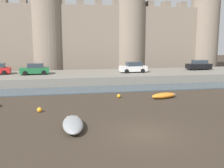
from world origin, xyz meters
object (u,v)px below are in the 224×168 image
Objects in this scene: rowboat_midflat_right at (73,124)px; car_quay_west at (133,67)px; mooring_buoy_near_channel at (39,110)px; car_quay_centre_east at (35,69)px; rowboat_foreground_right at (164,95)px; car_quay_centre_west at (199,65)px; mooring_buoy_off_centre at (119,96)px.

car_quay_west reaches higher than rowboat_midflat_right.
mooring_buoy_near_channel is 0.10× the size of car_quay_centre_east.
car_quay_centre_west is at bearing 50.27° from rowboat_foreground_right.
mooring_buoy_near_channel reaches higher than mooring_buoy_off_centre.
rowboat_midflat_right is 10.53m from mooring_buoy_off_centre.
mooring_buoy_off_centre is 12.84m from car_quay_west.
rowboat_foreground_right is at bearing -90.62° from car_quay_west.
rowboat_midflat_right is at bearing -77.99° from car_quay_centre_east.
car_quay_centre_east is at bearing 102.01° from rowboat_midflat_right.
mooring_buoy_off_centre is 0.10× the size of car_quay_centre_east.
car_quay_centre_west is (26.46, 1.11, 0.00)m from car_quay_centre_east.
rowboat_midflat_right is 12.80m from rowboat_foreground_right.
car_quay_west reaches higher than mooring_buoy_near_channel.
rowboat_foreground_right is at bearing 38.78° from rowboat_midflat_right.
car_quay_west reaches higher than mooring_buoy_off_centre.
rowboat_foreground_right is 0.75× the size of car_quay_centre_west.
mooring_buoy_off_centre is (7.95, 4.26, -0.02)m from mooring_buoy_near_channel.
mooring_buoy_near_channel is at bearing 118.81° from rowboat_midflat_right.
mooring_buoy_off_centre is at bearing 59.85° from rowboat_midflat_right.
mooring_buoy_near_channel is 0.10× the size of car_quay_centre_west.
car_quay_centre_west is at bearing 2.39° from car_quay_centre_east.
rowboat_foreground_right is 0.75× the size of car_quay_west.
mooring_buoy_off_centre is 15.75m from car_quay_centre_east.
car_quay_centre_west is (21.93, 22.40, 1.64)m from rowboat_midflat_right.
mooring_buoy_near_channel is 0.10× the size of car_quay_west.
car_quay_centre_east is (-4.53, 21.30, 1.64)m from rowboat_midflat_right.
mooring_buoy_near_channel is 30.27m from car_quay_centre_west.
rowboat_midflat_right is 0.94× the size of car_quay_centre_west.
car_quay_west is 11.92m from car_quay_centre_west.
rowboat_midflat_right is at bearing -120.15° from mooring_buoy_off_centre.
rowboat_midflat_right is 23.25m from car_quay_west.
car_quay_centre_east is (-1.87, 16.45, 1.77)m from mooring_buoy_near_channel.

